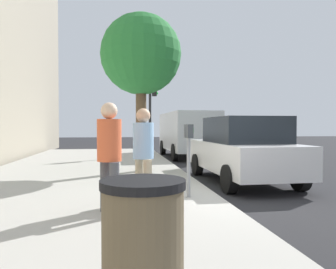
# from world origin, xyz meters

# --- Properties ---
(ground_plane) EXTENTS (80.00, 80.00, 0.00)m
(ground_plane) POSITION_xyz_m (0.00, 0.00, 0.00)
(ground_plane) COLOR #232326
(ground_plane) RESTS_ON ground
(sidewalk_slab) EXTENTS (28.00, 6.00, 0.15)m
(sidewalk_slab) POSITION_xyz_m (0.00, 3.00, 0.07)
(sidewalk_slab) COLOR #A8A59E
(sidewalk_slab) RESTS_ON ground_plane
(parking_meter) EXTENTS (0.36, 0.12, 1.41)m
(parking_meter) POSITION_xyz_m (-0.06, 0.63, 1.17)
(parking_meter) COLOR gray
(parking_meter) RESTS_ON sidewalk_slab
(pedestrian_at_meter) EXTENTS (0.50, 0.37, 1.69)m
(pedestrian_at_meter) POSITION_xyz_m (-0.46, 1.53, 1.13)
(pedestrian_at_meter) COLOR tan
(pedestrian_at_meter) RESTS_ON sidewalk_slab
(pedestrian_bystander) EXTENTS (0.50, 0.38, 1.74)m
(pedestrian_bystander) POSITION_xyz_m (-1.05, 2.11, 1.17)
(pedestrian_bystander) COLOR #47474C
(pedestrian_bystander) RESTS_ON sidewalk_slab
(parked_sedan_near) EXTENTS (4.43, 2.03, 1.77)m
(parked_sedan_near) POSITION_xyz_m (2.26, -1.35, 0.89)
(parked_sedan_near) COLOR silver
(parked_sedan_near) RESTS_ON ground_plane
(parked_van_far) EXTENTS (5.24, 2.20, 2.18)m
(parked_van_far) POSITION_xyz_m (9.58, -1.35, 1.26)
(parked_van_far) COLOR silver
(parked_van_far) RESTS_ON ground_plane
(street_tree) EXTENTS (2.45, 2.45, 4.78)m
(street_tree) POSITION_xyz_m (3.78, 1.29, 3.67)
(street_tree) COLOR brown
(street_tree) RESTS_ON sidewalk_slab
(traffic_signal) EXTENTS (0.24, 0.44, 3.60)m
(traffic_signal) POSITION_xyz_m (8.96, 0.44, 2.58)
(traffic_signal) COLOR black
(traffic_signal) RESTS_ON sidewalk_slab
(trash_bin) EXTENTS (0.59, 0.59, 1.01)m
(trash_bin) POSITION_xyz_m (-4.02, 1.79, 0.66)
(trash_bin) COLOR brown
(trash_bin) RESTS_ON sidewalk_slab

